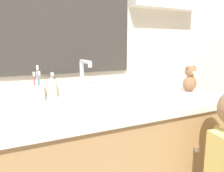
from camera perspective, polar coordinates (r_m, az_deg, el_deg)
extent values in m
cube|color=beige|center=(1.48, -2.97, 13.63)|extent=(3.20, 0.06, 2.50)
cube|color=beige|center=(1.24, 2.89, -4.65)|extent=(1.33, 0.56, 0.03)
sphere|color=silver|center=(1.29, 21.28, -15.37)|extent=(0.02, 0.02, 0.02)
cylinder|color=white|center=(1.13, -4.90, -2.63)|extent=(0.31, 0.31, 0.10)
cylinder|color=silver|center=(1.12, -4.94, -0.36)|extent=(0.25, 0.25, 0.01)
cylinder|color=silver|center=(1.28, -7.83, 1.61)|extent=(0.02, 0.02, 0.22)
cylinder|color=silver|center=(1.20, -6.92, 6.29)|extent=(0.02, 0.14, 0.02)
cylinder|color=silver|center=(1.14, -5.76, 5.48)|extent=(0.02, 0.02, 0.02)
sphere|color=white|center=(1.32, -4.25, -1.24)|extent=(0.05, 0.05, 0.05)
cylinder|color=silver|center=(1.26, -18.75, -1.89)|extent=(0.07, 0.07, 0.09)
cylinder|color=orange|center=(1.25, -18.35, 0.09)|extent=(0.01, 0.01, 0.16)
cube|color=white|center=(1.24, -18.53, 3.21)|extent=(0.01, 0.02, 0.02)
cylinder|color=white|center=(1.27, -18.79, 0.17)|extent=(0.01, 0.01, 0.16)
cube|color=white|center=(1.26, -18.97, 3.24)|extent=(0.01, 0.02, 0.02)
cylinder|color=#D6423D|center=(1.25, -19.56, -0.06)|extent=(0.01, 0.01, 0.15)
cube|color=white|center=(1.24, -19.75, 2.95)|extent=(0.01, 0.02, 0.02)
cylinder|color=#3884DB|center=(1.24, -18.71, 0.71)|extent=(0.01, 0.01, 0.19)
cube|color=white|center=(1.23, -18.93, 4.59)|extent=(0.01, 0.02, 0.02)
cylinder|color=beige|center=(1.31, -15.29, -0.71)|extent=(0.05, 0.05, 0.12)
cylinder|color=silver|center=(1.30, -15.44, 2.27)|extent=(0.02, 0.02, 0.02)
cube|color=silver|center=(1.29, -15.40, 3.05)|extent=(0.02, 0.03, 0.02)
cylinder|color=#E0CC70|center=(1.37, 25.21, -10.07)|extent=(0.09, 0.31, 0.05)
cylinder|color=#8E56B7|center=(1.46, 21.37, -6.82)|extent=(0.02, 0.05, 0.12)
ellipsoid|color=brown|center=(1.56, 19.62, 0.60)|extent=(0.10, 0.08, 0.11)
sphere|color=brown|center=(1.55, 19.80, 3.60)|extent=(0.07, 0.07, 0.07)
sphere|color=brown|center=(1.53, 19.15, 4.57)|extent=(0.03, 0.03, 0.03)
sphere|color=brown|center=(1.57, 20.56, 4.62)|extent=(0.03, 0.03, 0.03)
sphere|color=silver|center=(1.53, 20.61, 3.26)|extent=(0.03, 0.03, 0.03)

